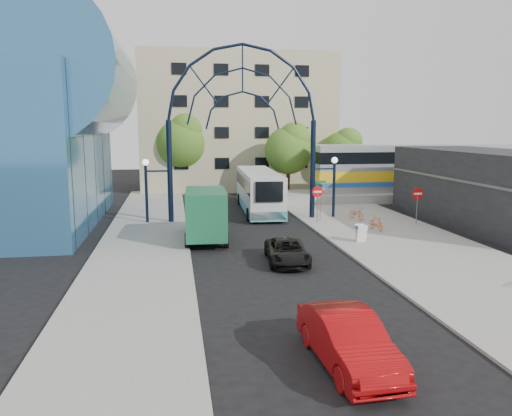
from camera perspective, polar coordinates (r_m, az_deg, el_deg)
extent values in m
plane|color=black|center=(21.75, 3.66, -8.24)|extent=(120.00, 120.00, 0.00)
cube|color=gray|center=(28.10, 17.91, -4.53)|extent=(8.00, 56.00, 0.12)
cube|color=gray|center=(27.05, -12.90, -4.84)|extent=(5.00, 50.00, 0.12)
cylinder|color=black|center=(34.34, -9.82, 4.04)|extent=(0.36, 0.36, 7.00)
cylinder|color=black|center=(35.69, 6.50, 4.30)|extent=(0.36, 0.36, 7.00)
cylinder|color=black|center=(34.55, -12.40, 1.48)|extent=(0.20, 0.20, 4.00)
cylinder|color=black|center=(36.32, 8.88, 1.96)|extent=(0.20, 0.20, 4.00)
sphere|color=white|center=(34.33, -12.53, 5.12)|extent=(0.44, 0.44, 0.44)
sphere|color=white|center=(36.11, 8.97, 5.42)|extent=(0.44, 0.44, 0.44)
cylinder|color=slate|center=(34.00, 7.02, 0.18)|extent=(0.06, 0.06, 2.20)
cylinder|color=red|center=(33.86, 7.05, 1.85)|extent=(0.80, 0.04, 0.80)
cube|color=white|center=(33.83, 7.07, 1.84)|extent=(0.55, 0.02, 0.12)
cylinder|color=slate|center=(34.47, 17.91, -0.08)|extent=(0.06, 0.06, 2.20)
cylinder|color=red|center=(34.33, 17.99, 1.57)|extent=(0.76, 0.04, 0.76)
cube|color=white|center=(34.30, 18.01, 1.56)|extent=(0.55, 0.02, 0.12)
cylinder|color=slate|center=(34.64, 7.39, 0.84)|extent=(0.05, 0.05, 2.80)
cube|color=#146626|center=(34.48, 7.43, 2.98)|extent=(0.70, 0.03, 0.18)
cube|color=#146626|center=(34.50, 7.42, 2.57)|extent=(0.03, 0.70, 0.18)
cube|color=white|center=(28.60, 12.04, -2.89)|extent=(0.55, 0.26, 0.99)
cube|color=white|center=(28.92, 11.78, -2.75)|extent=(0.55, 0.26, 0.99)
cube|color=#1E59A5|center=(28.70, 11.93, -2.18)|extent=(0.55, 0.42, 0.14)
cylinder|color=#2F6590|center=(36.12, -21.63, 14.12)|extent=(9.00, 16.00, 9.00)
cube|color=black|center=(36.86, 24.94, 2.09)|extent=(6.00, 16.00, 5.00)
cube|color=tan|center=(55.62, -2.46, 9.70)|extent=(20.00, 12.00, 14.00)
cube|color=gray|center=(49.30, 20.83, 1.48)|extent=(32.00, 5.00, 0.80)
cube|color=#B7B7BC|center=(49.05, 20.99, 4.37)|extent=(25.00, 3.00, 4.20)
cube|color=gold|center=(49.10, 20.95, 3.68)|extent=(25.10, 3.05, 0.90)
cube|color=black|center=(48.99, 21.06, 5.54)|extent=(25.05, 3.05, 1.00)
cube|color=#1E59A5|center=(49.17, 20.91, 2.87)|extent=(25.10, 3.05, 0.35)
cylinder|color=#382314|center=(47.73, 3.68, 2.87)|extent=(0.36, 0.36, 2.52)
sphere|color=#295516|center=(47.49, 3.72, 6.57)|extent=(4.48, 4.48, 4.48)
sphere|color=#295516|center=(47.27, 4.41, 7.90)|extent=(3.08, 3.08, 3.08)
cylinder|color=#382314|center=(50.47, -8.52, 3.34)|extent=(0.36, 0.36, 2.88)
sphere|color=#295516|center=(50.23, -8.61, 7.33)|extent=(5.12, 5.12, 5.12)
sphere|color=#295516|center=(49.92, -8.06, 8.80)|extent=(3.52, 3.52, 3.52)
cylinder|color=#382314|center=(51.31, 9.72, 3.10)|extent=(0.36, 0.36, 2.34)
sphere|color=#295516|center=(51.09, 9.81, 6.29)|extent=(4.16, 4.16, 4.16)
sphere|color=#295516|center=(50.93, 10.49, 7.43)|extent=(2.86, 2.86, 2.86)
cube|color=silver|center=(39.01, 0.31, 2.15)|extent=(3.02, 11.41, 2.85)
cube|color=#53B0B9|center=(39.17, 0.31, 0.44)|extent=(3.05, 11.41, 0.69)
cube|color=black|center=(38.94, 0.31, 3.01)|extent=(3.06, 11.18, 0.88)
cube|color=black|center=(33.31, 1.52, 1.87)|extent=(1.86, 0.22, 1.38)
cube|color=black|center=(44.55, -0.58, 2.84)|extent=(2.36, 0.28, 1.57)
cylinder|color=black|center=(42.50, -1.91, 1.03)|extent=(0.32, 0.96, 0.94)
cylinder|color=black|center=(42.77, 1.36, 1.08)|extent=(0.32, 0.96, 0.94)
cylinder|color=black|center=(34.94, -0.84, -0.75)|extent=(0.32, 0.96, 0.94)
cylinder|color=black|center=(35.28, 3.12, -0.67)|extent=(0.32, 0.96, 0.94)
cube|color=black|center=(30.98, -5.80, -1.06)|extent=(2.23, 2.31, 2.03)
cube|color=black|center=(32.00, -5.85, 0.02)|extent=(1.85, 0.18, 0.92)
cube|color=#185C39|center=(28.13, -5.74, -0.58)|extent=(2.42, 4.35, 2.58)
cylinder|color=black|center=(30.82, -7.75, -2.24)|extent=(0.28, 0.90, 0.89)
cylinder|color=black|center=(30.85, -3.81, -2.16)|extent=(0.28, 0.90, 0.89)
cylinder|color=black|center=(27.30, -7.89, -3.73)|extent=(0.28, 0.90, 0.89)
cylinder|color=black|center=(27.33, -3.42, -3.64)|extent=(0.28, 0.90, 0.89)
imported|color=black|center=(24.30, 3.57, -4.96)|extent=(2.25, 4.28, 1.15)
imported|color=#97090B|center=(14.37, 10.47, -14.61)|extent=(1.83, 4.62, 1.50)
imported|color=orange|center=(35.67, 11.43, -0.55)|extent=(0.95, 1.84, 0.92)
imported|color=#D8602B|center=(32.21, 13.57, -1.68)|extent=(0.72, 1.56, 0.91)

